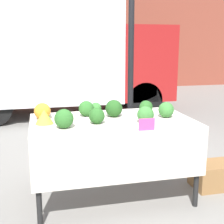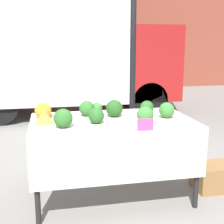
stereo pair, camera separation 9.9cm
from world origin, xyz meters
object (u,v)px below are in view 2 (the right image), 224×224
Objects in this scene: price_sign at (145,125)px; produce_crate at (216,176)px; orange_cauliflower at (43,111)px; parked_truck at (65,53)px.

produce_crate is (0.97, 0.39, -0.75)m from price_sign.
orange_cauliflower is 0.34× the size of produce_crate.
produce_crate is at bearing -71.25° from parked_truck.
parked_truck is at bearing 108.75° from produce_crate.
orange_cauliflower is 2.04m from produce_crate.
parked_truck is 4.62m from price_sign.
price_sign is at bearing -35.90° from orange_cauliflower.
parked_truck is 27.51× the size of orange_cauliflower.
orange_cauliflower is (-0.45, -3.92, -0.47)m from parked_truck.
parked_truck is 9.25× the size of produce_crate.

